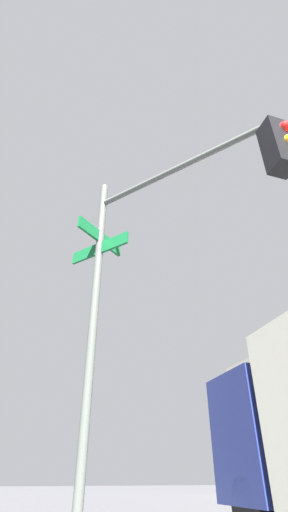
% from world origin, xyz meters
% --- Properties ---
extents(traffic_signal_near, '(2.89, 2.35, 5.30)m').
position_xyz_m(traffic_signal_near, '(-5.73, -5.89, 3.77)').
color(traffic_signal_near, '#474C47').
rests_on(traffic_signal_near, ground_plane).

